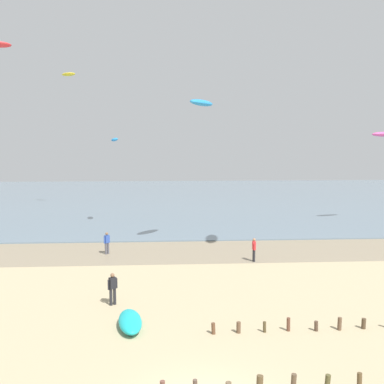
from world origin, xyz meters
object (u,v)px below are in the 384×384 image
person_by_waterline (113,288)px  grounded_kite (130,321)px  person_mid_beach (107,242)px  kite_aloft_2 (201,103)px  kite_aloft_0 (115,140)px  kite_aloft_5 (384,134)px  kite_aloft_1 (69,74)px  person_nearest_camera (254,249)px

person_by_waterline → grounded_kite: size_ratio=0.58×
person_mid_beach → kite_aloft_2: size_ratio=0.55×
kite_aloft_2 → kite_aloft_0: bearing=71.1°
person_by_waterline → kite_aloft_5: kite_aloft_5 is taller
kite_aloft_2 → person_by_waterline: bearing=-168.6°
grounded_kite → kite_aloft_0: kite_aloft_0 is taller
kite_aloft_0 → kite_aloft_5: bearing=-100.2°
grounded_kite → person_by_waterline: bearing=-167.9°
person_mid_beach → kite_aloft_2: 13.19m
kite_aloft_1 → grounded_kite: bearing=-43.6°
person_nearest_camera → grounded_kite: bearing=-124.4°
kite_aloft_0 → kite_aloft_2: size_ratio=0.69×
person_by_waterline → person_nearest_camera: bearing=43.3°
person_nearest_camera → kite_aloft_5: 24.23m
person_mid_beach → kite_aloft_1: 31.48m
kite_aloft_2 → kite_aloft_5: kite_aloft_2 is taller
grounded_kite → person_mid_beach: bearing=-176.7°
person_by_waterline → kite_aloft_0: bearing=95.0°
kite_aloft_2 → kite_aloft_5: size_ratio=1.01×
grounded_kite → kite_aloft_5: kite_aloft_5 is taller
person_mid_beach → kite_aloft_2: kite_aloft_2 is taller
grounded_kite → person_nearest_camera: bearing=138.4°
person_mid_beach → person_by_waterline: bearing=-82.1°
person_nearest_camera → kite_aloft_5: bearing=42.2°
person_mid_beach → kite_aloft_0: size_ratio=0.79×
kite_aloft_2 → kite_aloft_5: (20.23, 10.89, -2.16)m
kite_aloft_0 → person_nearest_camera: bearing=-153.3°
person_mid_beach → grounded_kite: 15.18m
person_mid_beach → kite_aloft_1: size_ratio=0.78×
person_nearest_camera → kite_aloft_1: kite_aloft_1 is taller
kite_aloft_0 → kite_aloft_1: (-7.00, 13.41, 8.46)m
person_nearest_camera → grounded_kite: (-8.15, -11.89, -0.62)m
person_nearest_camera → kite_aloft_5: (16.77, 15.19, 8.65)m
grounded_kite → kite_aloft_5: (24.92, 27.09, 9.28)m
person_mid_beach → person_by_waterline: size_ratio=1.00×
person_nearest_camera → kite_aloft_2: 12.14m
person_nearest_camera → person_mid_beach: size_ratio=1.00×
kite_aloft_1 → kite_aloft_5: kite_aloft_1 is taller
kite_aloft_0 → kite_aloft_2: bearing=-154.2°
person_nearest_camera → kite_aloft_2: (-3.46, 4.30, 10.82)m
person_mid_beach → kite_aloft_5: bearing=23.7°
grounded_kite → kite_aloft_2: bearing=156.7°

